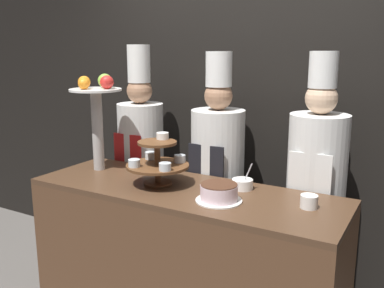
{
  "coord_description": "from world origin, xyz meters",
  "views": [
    {
      "loc": [
        1.24,
        -1.74,
        1.76
      ],
      "look_at": [
        0.0,
        0.42,
        1.21
      ],
      "focal_mm": 40.0,
      "sensor_mm": 36.0,
      "label": 1
    }
  ],
  "objects_px": {
    "fruit_pedestal": "(97,104)",
    "chef_left": "(141,155)",
    "cup_white": "(309,202)",
    "chef_center_right": "(316,182)",
    "tiered_stand": "(158,161)",
    "chef_center_left": "(217,169)",
    "cake_round": "(219,193)",
    "serving_bowl_far": "(242,184)"
  },
  "relations": [
    {
      "from": "fruit_pedestal",
      "to": "chef_left",
      "type": "distance_m",
      "value": 0.62
    },
    {
      "from": "fruit_pedestal",
      "to": "cup_white",
      "type": "bearing_deg",
      "value": -1.08
    },
    {
      "from": "chef_left",
      "to": "chef_center_right",
      "type": "bearing_deg",
      "value": -0.0
    },
    {
      "from": "tiered_stand",
      "to": "chef_center_left",
      "type": "bearing_deg",
      "value": 74.73
    },
    {
      "from": "fruit_pedestal",
      "to": "chef_left",
      "type": "xyz_separation_m",
      "value": [
        0.03,
        0.43,
        -0.44
      ]
    },
    {
      "from": "tiered_stand",
      "to": "chef_center_left",
      "type": "distance_m",
      "value": 0.56
    },
    {
      "from": "chef_center_right",
      "to": "tiered_stand",
      "type": "bearing_deg",
      "value": -147.62
    },
    {
      "from": "tiered_stand",
      "to": "fruit_pedestal",
      "type": "xyz_separation_m",
      "value": [
        -0.54,
        0.09,
        0.3
      ]
    },
    {
      "from": "tiered_stand",
      "to": "cake_round",
      "type": "bearing_deg",
      "value": -10.28
    },
    {
      "from": "fruit_pedestal",
      "to": "chef_left",
      "type": "bearing_deg",
      "value": 86.69
    },
    {
      "from": "tiered_stand",
      "to": "fruit_pedestal",
      "type": "bearing_deg",
      "value": 170.88
    },
    {
      "from": "cake_round",
      "to": "chef_center_left",
      "type": "distance_m",
      "value": 0.68
    },
    {
      "from": "serving_bowl_far",
      "to": "chef_left",
      "type": "relative_size",
      "value": 0.09
    },
    {
      "from": "cup_white",
      "to": "chef_left",
      "type": "xyz_separation_m",
      "value": [
        -1.41,
        0.46,
        -0.03
      ]
    },
    {
      "from": "fruit_pedestal",
      "to": "serving_bowl_far",
      "type": "distance_m",
      "value": 1.1
    },
    {
      "from": "serving_bowl_far",
      "to": "cup_white",
      "type": "bearing_deg",
      "value": -15.19
    },
    {
      "from": "cake_round",
      "to": "chef_center_left",
      "type": "xyz_separation_m",
      "value": [
        -0.31,
        0.6,
        -0.06
      ]
    },
    {
      "from": "tiered_stand",
      "to": "chef_center_left",
      "type": "relative_size",
      "value": 0.22
    },
    {
      "from": "cup_white",
      "to": "serving_bowl_far",
      "type": "xyz_separation_m",
      "value": [
        -0.42,
        0.11,
        -0.0
      ]
    },
    {
      "from": "fruit_pedestal",
      "to": "serving_bowl_far",
      "type": "height_order",
      "value": "fruit_pedestal"
    },
    {
      "from": "chef_center_left",
      "to": "cake_round",
      "type": "bearing_deg",
      "value": -62.83
    },
    {
      "from": "cup_white",
      "to": "chef_center_left",
      "type": "bearing_deg",
      "value": 148.65
    },
    {
      "from": "fruit_pedestal",
      "to": "cup_white",
      "type": "height_order",
      "value": "fruit_pedestal"
    },
    {
      "from": "chef_left",
      "to": "fruit_pedestal",
      "type": "bearing_deg",
      "value": -93.31
    },
    {
      "from": "tiered_stand",
      "to": "cake_round",
      "type": "height_order",
      "value": "tiered_stand"
    },
    {
      "from": "serving_bowl_far",
      "to": "chef_center_left",
      "type": "bearing_deg",
      "value": 134.14
    },
    {
      "from": "cup_white",
      "to": "cake_round",
      "type": "bearing_deg",
      "value": -162.49
    },
    {
      "from": "cake_round",
      "to": "chef_left",
      "type": "xyz_separation_m",
      "value": [
        -0.96,
        0.6,
        -0.04
      ]
    },
    {
      "from": "serving_bowl_far",
      "to": "chef_center_right",
      "type": "relative_size",
      "value": 0.09
    },
    {
      "from": "cake_round",
      "to": "chef_center_right",
      "type": "distance_m",
      "value": 0.71
    },
    {
      "from": "cake_round",
      "to": "chef_center_left",
      "type": "height_order",
      "value": "chef_center_left"
    },
    {
      "from": "tiered_stand",
      "to": "chef_left",
      "type": "height_order",
      "value": "chef_left"
    },
    {
      "from": "cake_round",
      "to": "cup_white",
      "type": "distance_m",
      "value": 0.47
    },
    {
      "from": "cake_round",
      "to": "chef_center_right",
      "type": "relative_size",
      "value": 0.14
    },
    {
      "from": "tiered_stand",
      "to": "fruit_pedestal",
      "type": "distance_m",
      "value": 0.62
    },
    {
      "from": "tiered_stand",
      "to": "cup_white",
      "type": "distance_m",
      "value": 0.91
    },
    {
      "from": "fruit_pedestal",
      "to": "chef_center_right",
      "type": "xyz_separation_m",
      "value": [
        1.36,
        0.43,
        -0.44
      ]
    },
    {
      "from": "fruit_pedestal",
      "to": "chef_left",
      "type": "relative_size",
      "value": 0.36
    },
    {
      "from": "chef_center_left",
      "to": "fruit_pedestal",
      "type": "bearing_deg",
      "value": -147.46
    },
    {
      "from": "tiered_stand",
      "to": "cup_white",
      "type": "relative_size",
      "value": 4.22
    },
    {
      "from": "cup_white",
      "to": "serving_bowl_far",
      "type": "bearing_deg",
      "value": 164.81
    },
    {
      "from": "serving_bowl_far",
      "to": "cake_round",
      "type": "bearing_deg",
      "value": -96.15
    }
  ]
}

